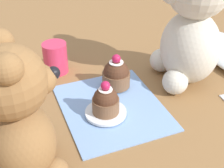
# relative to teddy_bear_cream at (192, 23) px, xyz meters

# --- Properties ---
(ground_plane) EXTENTS (4.00, 4.00, 0.00)m
(ground_plane) POSITION_rel_teddy_bear_cream_xyz_m (0.04, -0.19, -0.13)
(ground_plane) COLOR olive
(knitted_placemat) EXTENTS (0.22, 0.19, 0.01)m
(knitted_placemat) POSITION_rel_teddy_bear_cream_xyz_m (0.04, -0.19, -0.13)
(knitted_placemat) COLOR #7A9ED1
(knitted_placemat) RESTS_ON ground_plane
(teddy_bear_cream) EXTENTS (0.16, 0.15, 0.28)m
(teddy_bear_cream) POSITION_rel_teddy_bear_cream_xyz_m (0.00, 0.00, 0.00)
(teddy_bear_cream) COLOR beige
(teddy_bear_cream) RESTS_ON ground_plane
(teddy_bear_tan) EXTENTS (0.11, 0.12, 0.22)m
(teddy_bear_tan) POSITION_rel_teddy_bear_cream_xyz_m (0.14, -0.36, -0.03)
(teddy_bear_tan) COLOR olive
(teddy_bear_tan) RESTS_ON ground_plane
(cupcake_near_cream_bear) EXTENTS (0.06, 0.06, 0.07)m
(cupcake_near_cream_bear) POSITION_rel_teddy_bear_cream_xyz_m (-0.02, -0.15, -0.10)
(cupcake_near_cream_bear) COLOR brown
(cupcake_near_cream_bear) RESTS_ON knitted_placemat
(saucer_plate) EXTENTS (0.08, 0.08, 0.01)m
(saucer_plate) POSITION_rel_teddy_bear_cream_xyz_m (0.06, -0.21, -0.12)
(saucer_plate) COLOR silver
(saucer_plate) RESTS_ON knitted_placemat
(cupcake_near_tan_bear) EXTENTS (0.05, 0.05, 0.07)m
(cupcake_near_tan_bear) POSITION_rel_teddy_bear_cream_xyz_m (0.06, -0.21, -0.10)
(cupcake_near_tan_bear) COLOR brown
(cupcake_near_tan_bear) RESTS_ON saucer_plate
(juice_glass) EXTENTS (0.06, 0.06, 0.07)m
(juice_glass) POSITION_rel_teddy_bear_cream_xyz_m (-0.14, -0.26, -0.10)
(juice_glass) COLOR #DB3356
(juice_glass) RESTS_ON ground_plane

